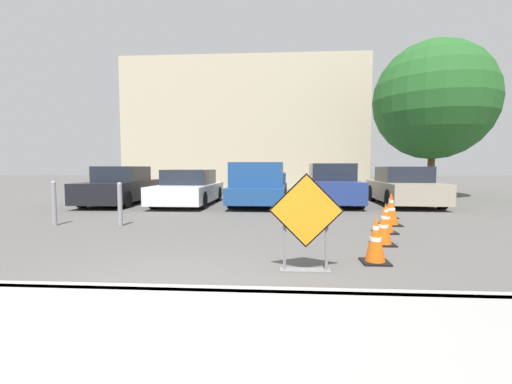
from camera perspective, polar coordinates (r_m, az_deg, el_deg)
The scene contains 18 objects.
ground_plane at distance 13.68m, azimuth -1.51°, elevation -1.89°, with size 96.00×96.00×0.00m, color #565451.
sidewalk_strip at distance 3.14m, azimuth -21.80°, elevation -22.00°, with size 24.53×2.02×0.14m.
curb_lip at distance 4.00m, azimuth -15.30°, elevation -16.01°, with size 24.53×0.20×0.14m.
road_closed_sign at distance 4.72m, azimuth 8.33°, elevation -4.55°, with size 1.02×0.20×1.36m.
traffic_cone_nearest at distance 5.48m, azimuth 19.30°, elevation -7.51°, with size 0.40×0.40×0.73m.
traffic_cone_second at distance 6.77m, azimuth 20.46°, elevation -5.44°, with size 0.41×0.41×0.70m.
traffic_cone_third at distance 8.02m, azimuth 20.76°, elevation -4.13°, with size 0.47×0.47×0.66m.
traffic_cone_fourth at distance 9.10m, azimuth 21.59°, elevation -2.73°, with size 0.47×0.47×0.81m.
traffic_cone_fifth at distance 10.41m, azimuth 21.47°, elevation -2.16°, with size 0.38×0.38×0.71m.
parked_car_nearest at distance 14.49m, azimuth -21.47°, elevation 0.84°, with size 1.87×4.70×1.47m.
parked_car_second at distance 13.40m, azimuth -11.10°, elevation 0.58°, with size 1.99×4.46×1.35m.
pickup_truck at distance 13.18m, azimuth 0.65°, elevation 1.04°, with size 2.16×5.58×1.61m.
parked_car_third at distance 13.39m, azimuth 12.49°, elevation 0.99°, with size 1.93×4.10×1.58m.
parked_car_fourth at distance 14.23m, azimuth 23.33°, elevation 0.75°, with size 2.08×4.51×1.46m.
bollard_nearest at distance 8.97m, azimuth -21.73°, elevation -1.73°, with size 0.12×0.12×1.08m.
bollard_second at distance 9.81m, azimuth -30.61°, elevation -1.44°, with size 0.12×0.12×1.11m.
building_facade_backdrop at distance 25.27m, azimuth -1.63°, elevation 10.85°, with size 16.50×5.00×8.77m.
street_tree_behind_lot at distance 18.86m, azimuth 27.47°, elevation 13.35°, with size 5.57×5.57×7.39m.
Camera 1 is at (1.25, -3.55, 1.44)m, focal length 24.00 mm.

